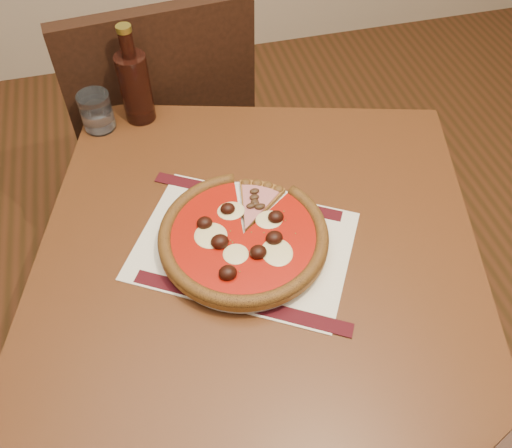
{
  "coord_description": "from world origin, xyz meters",
  "views": [
    {
      "loc": [
        0.22,
        0.57,
        1.53
      ],
      "look_at": [
        0.39,
        1.18,
        0.78
      ],
      "focal_mm": 38.0,
      "sensor_mm": 36.0,
      "label": 1
    }
  ],
  "objects_px": {
    "bottle": "(135,85)",
    "water_glass": "(97,111)",
    "plate": "(244,242)",
    "table": "(259,274)",
    "chair_far": "(163,128)",
    "pizza": "(243,235)"
  },
  "relations": [
    {
      "from": "bottle",
      "to": "water_glass",
      "type": "bearing_deg",
      "value": -173.15
    },
    {
      "from": "plate",
      "to": "bottle",
      "type": "bearing_deg",
      "value": 108.04
    },
    {
      "from": "table",
      "to": "water_glass",
      "type": "height_order",
      "value": "water_glass"
    },
    {
      "from": "table",
      "to": "chair_far",
      "type": "xyz_separation_m",
      "value": [
        -0.11,
        0.62,
        -0.1
      ]
    },
    {
      "from": "pizza",
      "to": "water_glass",
      "type": "relative_size",
      "value": 3.61
    },
    {
      "from": "chair_far",
      "to": "bottle",
      "type": "distance_m",
      "value": 0.36
    },
    {
      "from": "table",
      "to": "pizza",
      "type": "distance_m",
      "value": 0.14
    },
    {
      "from": "pizza",
      "to": "bottle",
      "type": "distance_m",
      "value": 0.44
    },
    {
      "from": "water_glass",
      "to": "bottle",
      "type": "height_order",
      "value": "bottle"
    },
    {
      "from": "chair_far",
      "to": "water_glass",
      "type": "xyz_separation_m",
      "value": [
        -0.14,
        -0.21,
        0.25
      ]
    },
    {
      "from": "pizza",
      "to": "table",
      "type": "bearing_deg",
      "value": 0.64
    },
    {
      "from": "chair_far",
      "to": "bottle",
      "type": "height_order",
      "value": "bottle"
    },
    {
      "from": "plate",
      "to": "bottle",
      "type": "relative_size",
      "value": 1.29
    },
    {
      "from": "chair_far",
      "to": "bottle",
      "type": "relative_size",
      "value": 4.25
    },
    {
      "from": "chair_far",
      "to": "pizza",
      "type": "height_order",
      "value": "chair_far"
    },
    {
      "from": "plate",
      "to": "bottle",
      "type": "height_order",
      "value": "bottle"
    },
    {
      "from": "water_glass",
      "to": "bottle",
      "type": "xyz_separation_m",
      "value": [
        0.09,
        0.01,
        0.05
      ]
    },
    {
      "from": "pizza",
      "to": "bottle",
      "type": "relative_size",
      "value": 1.36
    },
    {
      "from": "table",
      "to": "bottle",
      "type": "distance_m",
      "value": 0.49
    },
    {
      "from": "chair_far",
      "to": "pizza",
      "type": "relative_size",
      "value": 3.13
    },
    {
      "from": "pizza",
      "to": "water_glass",
      "type": "height_order",
      "value": "water_glass"
    },
    {
      "from": "water_glass",
      "to": "bottle",
      "type": "distance_m",
      "value": 0.1
    }
  ]
}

